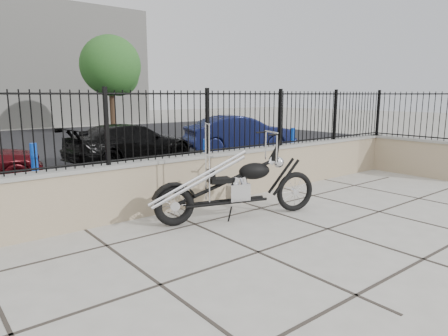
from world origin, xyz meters
name	(u,v)px	position (x,y,z in m)	size (l,w,h in m)	color
ground_plane	(258,252)	(0.00, 0.00, 0.00)	(90.00, 90.00, 0.00)	#99968E
parking_lot	(28,151)	(0.00, 12.50, 0.00)	(30.00, 30.00, 0.00)	black
retaining_wall	(163,185)	(0.00, 2.50, 0.48)	(14.00, 0.36, 0.96)	gray
wall_return	(414,157)	(6.85, 1.30, 0.48)	(0.36, 2.50, 0.96)	gray
iron_fence	(161,125)	(0.00, 2.50, 1.56)	(14.00, 0.08, 1.20)	black
fence_return	(418,115)	(6.85, 1.30, 1.56)	(0.08, 2.30, 1.20)	black
chopper_motorcycle	(235,171)	(0.71, 1.33, 0.83)	(2.78, 0.49, 1.67)	black
car_black	(131,143)	(1.90, 7.71, 0.60)	(1.69, 4.15, 1.20)	black
car_blue	(240,133)	(6.15, 7.49, 0.66)	(1.40, 4.02, 1.33)	#10163C
bollard_a	(35,171)	(-1.56, 4.93, 0.56)	(0.14, 0.14, 1.13)	blue
bollard_b	(205,158)	(2.44, 4.56, 0.48)	(0.12, 0.12, 0.97)	blue
bollard_c	(293,143)	(6.51, 5.22, 0.50)	(0.12, 0.12, 1.00)	blue
tree_right	(110,63)	(5.25, 16.83, 3.71)	(3.14, 3.14, 5.29)	#382619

